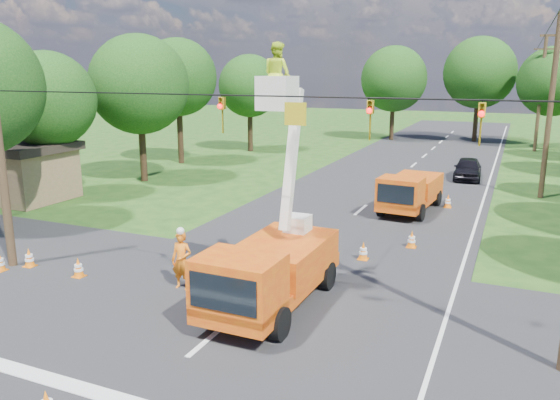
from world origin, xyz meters
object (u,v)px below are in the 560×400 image
at_px(traffic_cone_2, 363,251).
at_px(tree_far_b, 480,73).
at_px(tree_left_f, 250,86).
at_px(tree_left_c, 47,100).
at_px(tree_left_d, 139,85).
at_px(bucket_truck, 271,256).
at_px(tree_far_a, 394,79).
at_px(traffic_cone_4, 78,268).
at_px(tree_far_c, 553,81).
at_px(ground_worker, 182,261).
at_px(tree_left_e, 178,77).
at_px(second_truck, 410,191).
at_px(traffic_cone_5, 29,258).
at_px(pole_right_far, 541,93).
at_px(traffic_cone_7, 448,201).
at_px(pole_right_mid, 551,106).
at_px(traffic_cone_6, 0,262).
at_px(shed, 19,170).
at_px(distant_car, 468,168).
at_px(traffic_cone_3, 412,239).

xyz_separation_m(traffic_cone_2, tree_far_b, (0.92, 39.26, 6.45)).
relative_size(traffic_cone_2, tree_left_f, 0.08).
distance_m(tree_left_c, tree_left_d, 6.22).
height_order(bucket_truck, tree_far_a, tree_far_a).
distance_m(traffic_cone_4, tree_far_c, 45.22).
bearing_deg(tree_far_a, bucket_truck, -82.42).
distance_m(tree_left_d, tree_far_a, 29.73).
xyz_separation_m(ground_worker, tree_left_e, (-14.20, 21.34, 5.52)).
distance_m(second_truck, traffic_cone_2, 8.05).
xyz_separation_m(traffic_cone_5, pole_right_far, (17.32, 39.85, 4.75)).
bearing_deg(tree_left_d, tree_far_c, 47.78).
xyz_separation_m(traffic_cone_7, tree_left_f, (-18.79, 14.62, 5.33)).
height_order(traffic_cone_7, tree_far_a, tree_far_a).
relative_size(traffic_cone_4, pole_right_mid, 0.07).
height_order(pole_right_far, tree_far_a, pole_right_far).
bearing_deg(tree_left_e, ground_worker, -56.37).
distance_m(ground_worker, traffic_cone_6, 6.96).
distance_m(ground_worker, traffic_cone_7, 16.15).
bearing_deg(tree_left_d, second_truck, -4.10).
xyz_separation_m(tree_left_e, tree_far_b, (19.80, 23.00, 0.32)).
xyz_separation_m(second_truck, ground_worker, (-4.90, -13.10, -0.09)).
relative_size(shed, tree_far_b, 0.53).
bearing_deg(tree_left_e, tree_left_c, -88.68).
bearing_deg(shed, tree_far_a, 69.62).
height_order(second_truck, tree_left_f, tree_left_f).
distance_m(traffic_cone_5, tree_far_c, 46.04).
relative_size(traffic_cone_7, tree_left_d, 0.08).
height_order(traffic_cone_7, pole_right_far, pole_right_far).
bearing_deg(tree_far_c, traffic_cone_7, -101.69).
distance_m(tree_left_e, tree_far_a, 24.09).
bearing_deg(traffic_cone_5, traffic_cone_6, -129.13).
distance_m(distant_car, traffic_cone_6, 28.11).
bearing_deg(tree_left_e, traffic_cone_4, -64.72).
relative_size(traffic_cone_6, tree_far_b, 0.07).
distance_m(bucket_truck, traffic_cone_7, 15.32).
relative_size(second_truck, tree_left_e, 0.60).
relative_size(traffic_cone_6, tree_left_e, 0.08).
xyz_separation_m(traffic_cone_4, tree_far_c, (15.94, 41.93, 5.70)).
distance_m(traffic_cone_5, tree_far_b, 46.83).
relative_size(traffic_cone_4, traffic_cone_7, 1.00).
distance_m(tree_far_b, tree_far_c, 7.20).
height_order(traffic_cone_2, tree_left_f, tree_left_f).
height_order(traffic_cone_3, traffic_cone_6, same).
height_order(traffic_cone_3, tree_far_a, tree_far_a).
relative_size(distant_car, tree_left_f, 0.50).
distance_m(distant_car, tree_left_e, 21.87).
height_order(tree_left_d, tree_left_e, tree_left_e).
distance_m(traffic_cone_6, traffic_cone_7, 20.86).
xyz_separation_m(traffic_cone_3, tree_left_d, (-18.48, 7.06, 5.77)).
xyz_separation_m(tree_far_b, tree_far_c, (6.50, -3.00, -0.75)).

